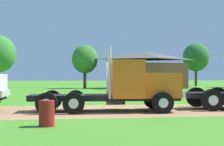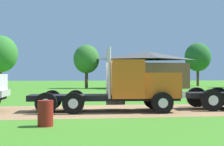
# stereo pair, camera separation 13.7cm
# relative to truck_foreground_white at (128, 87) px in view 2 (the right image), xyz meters

# --- Properties ---
(ground_plane) EXTENTS (200.00, 200.00, 0.00)m
(ground_plane) POSITION_rel_truck_foreground_white_xyz_m (-1.62, 0.41, -1.23)
(ground_plane) COLOR #428323
(dirt_track) EXTENTS (120.00, 6.28, 0.01)m
(dirt_track) POSITION_rel_truck_foreground_white_xyz_m (-1.62, 0.41, -1.22)
(dirt_track) COLOR #9D764D
(dirt_track) RESTS_ON ground_plane
(truck_foreground_white) EXTENTS (7.70, 3.17, 3.17)m
(truck_foreground_white) POSITION_rel_truck_foreground_white_xyz_m (0.00, 0.00, 0.00)
(truck_foreground_white) COLOR black
(truck_foreground_white) RESTS_ON ground_plane
(steel_barrel) EXTENTS (0.55, 0.55, 0.92)m
(steel_barrel) POSITION_rel_truck_foreground_white_xyz_m (-3.81, -4.57, -0.77)
(steel_barrel) COLOR maroon
(steel_barrel) RESTS_ON ground_plane
(shed_building) EXTENTS (11.16, 7.27, 5.24)m
(shed_building) POSITION_rel_truck_foreground_white_xyz_m (8.45, 29.88, 1.30)
(shed_building) COLOR brown
(shed_building) RESTS_ON ground_plane
(tree_left) EXTENTS (5.51, 5.51, 8.38)m
(tree_left) POSITION_rel_truck_foreground_white_xyz_m (-13.70, 40.01, 4.11)
(tree_left) COLOR #513823
(tree_left) RESTS_ON ground_plane
(tree_mid) EXTENTS (3.66, 3.66, 6.15)m
(tree_mid) POSITION_rel_truck_foreground_white_xyz_m (-0.22, 30.50, 2.88)
(tree_mid) COLOR #513823
(tree_mid) RESTS_ON ground_plane
(tree_right) EXTENTS (4.46, 4.46, 7.43)m
(tree_right) POSITION_rel_truck_foreground_white_xyz_m (19.34, 38.01, 3.73)
(tree_right) COLOR #513823
(tree_right) RESTS_ON ground_plane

